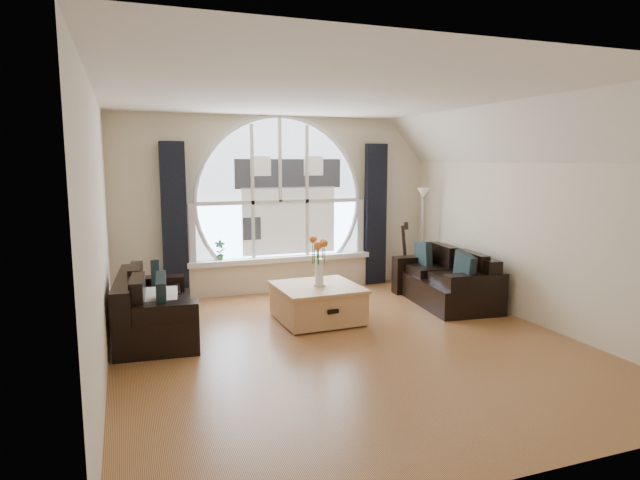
{
  "coord_description": "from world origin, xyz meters",
  "views": [
    {
      "loc": [
        -2.27,
        -5.33,
        2.02
      ],
      "look_at": [
        0.0,
        0.9,
        1.05
      ],
      "focal_mm": 30.28,
      "sensor_mm": 36.0,
      "label": 1
    }
  ],
  "objects": [
    {
      "name": "ground",
      "position": [
        0.0,
        0.0,
        0.0
      ],
      "size": [
        5.0,
        5.5,
        0.01
      ],
      "primitive_type": "cube",
      "color": "brown",
      "rests_on": "ground"
    },
    {
      "name": "ceiling",
      "position": [
        0.0,
        0.0,
        2.7
      ],
      "size": [
        5.0,
        5.5,
        0.01
      ],
      "primitive_type": "cube",
      "color": "silver",
      "rests_on": "ground"
    },
    {
      "name": "wall_back",
      "position": [
        0.0,
        2.75,
        1.35
      ],
      "size": [
        5.0,
        0.01,
        2.7
      ],
      "primitive_type": "cube",
      "color": "beige",
      "rests_on": "ground"
    },
    {
      "name": "wall_front",
      "position": [
        0.0,
        -2.75,
        1.35
      ],
      "size": [
        5.0,
        0.01,
        2.7
      ],
      "primitive_type": "cube",
      "color": "beige",
      "rests_on": "ground"
    },
    {
      "name": "wall_left",
      "position": [
        -2.5,
        0.0,
        1.35
      ],
      "size": [
        0.01,
        5.5,
        2.7
      ],
      "primitive_type": "cube",
      "color": "beige",
      "rests_on": "ground"
    },
    {
      "name": "wall_right",
      "position": [
        2.5,
        0.0,
        1.35
      ],
      "size": [
        0.01,
        5.5,
        2.7
      ],
      "primitive_type": "cube",
      "color": "beige",
      "rests_on": "ground"
    },
    {
      "name": "attic_slope",
      "position": [
        2.2,
        0.0,
        2.35
      ],
      "size": [
        0.92,
        5.5,
        0.72
      ],
      "primitive_type": "cube",
      "color": "silver",
      "rests_on": "ground"
    },
    {
      "name": "arched_window",
      "position": [
        0.0,
        2.72,
        1.62
      ],
      "size": [
        2.6,
        0.06,
        2.15
      ],
      "primitive_type": "cube",
      "color": "silver",
      "rests_on": "wall_back"
    },
    {
      "name": "window_sill",
      "position": [
        0.0,
        2.65,
        0.51
      ],
      "size": [
        2.9,
        0.22,
        0.08
      ],
      "primitive_type": "cube",
      "color": "white",
      "rests_on": "wall_back"
    },
    {
      "name": "window_frame",
      "position": [
        0.0,
        2.69,
        1.62
      ],
      "size": [
        2.76,
        0.08,
        2.15
      ],
      "primitive_type": "cube",
      "color": "white",
      "rests_on": "wall_back"
    },
    {
      "name": "neighbor_house",
      "position": [
        0.15,
        2.71,
        1.5
      ],
      "size": [
        1.7,
        0.02,
        1.5
      ],
      "primitive_type": "cube",
      "color": "silver",
      "rests_on": "wall_back"
    },
    {
      "name": "curtain_left",
      "position": [
        -1.6,
        2.63,
        1.15
      ],
      "size": [
        0.35,
        0.12,
        2.3
      ],
      "primitive_type": "cube",
      "color": "black",
      "rests_on": "ground"
    },
    {
      "name": "curtain_right",
      "position": [
        1.6,
        2.63,
        1.15
      ],
      "size": [
        0.35,
        0.12,
        2.3
      ],
      "primitive_type": "cube",
      "color": "black",
      "rests_on": "ground"
    },
    {
      "name": "sofa_left",
      "position": [
        -1.99,
        1.03,
        0.4
      ],
      "size": [
        0.94,
        1.69,
        0.72
      ],
      "primitive_type": "cube",
      "rotation": [
        0.0,
        0.0,
        -0.08
      ],
      "color": "black",
      "rests_on": "ground"
    },
    {
      "name": "sofa_right",
      "position": [
        1.98,
        1.13,
        0.4
      ],
      "size": [
        1.0,
        1.73,
        0.73
      ],
      "primitive_type": "cube",
      "rotation": [
        0.0,
        0.0,
        -0.11
      ],
      "color": "black",
      "rests_on": "ground"
    },
    {
      "name": "coffee_chest",
      "position": [
        -0.01,
        0.96,
        0.25
      ],
      "size": [
        1.05,
        1.05,
        0.5
      ],
      "primitive_type": "cube",
      "rotation": [
        0.0,
        0.0,
        0.03
      ],
      "color": "tan",
      "rests_on": "ground"
    },
    {
      "name": "throw_blanket",
      "position": [
        -2.03,
        0.83,
        0.5
      ],
      "size": [
        0.61,
        0.61,
        0.1
      ],
      "primitive_type": "cube",
      "rotation": [
        0.0,
        0.0,
        -0.12
      ],
      "color": "silver",
      "rests_on": "sofa_left"
    },
    {
      "name": "vase_flowers",
      "position": [
        0.0,
        0.93,
        0.85
      ],
      "size": [
        0.24,
        0.24,
        0.7
      ],
      "primitive_type": "cube",
      "color": "white",
      "rests_on": "coffee_chest"
    },
    {
      "name": "floor_lamp",
      "position": [
        2.22,
        2.18,
        0.8
      ],
      "size": [
        0.24,
        0.24,
        1.6
      ],
      "primitive_type": "cube",
      "color": "#B2B2B2",
      "rests_on": "ground"
    },
    {
      "name": "guitar",
      "position": [
        1.94,
        2.32,
        0.53
      ],
      "size": [
        0.36,
        0.25,
        1.06
      ],
      "primitive_type": "cube",
      "rotation": [
        0.0,
        0.0,
        -0.02
      ],
      "color": "olive",
      "rests_on": "ground"
    },
    {
      "name": "potted_plant",
      "position": [
        -0.95,
        2.65,
        0.7
      ],
      "size": [
        0.18,
        0.14,
        0.31
      ],
      "primitive_type": "imported",
      "rotation": [
        0.0,
        0.0,
        -0.2
      ],
      "color": "#1E6023",
      "rests_on": "window_sill"
    }
  ]
}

